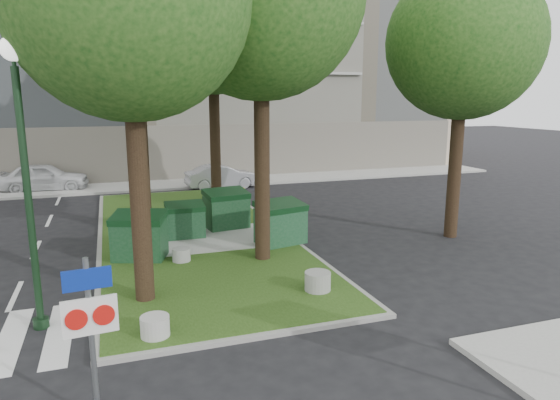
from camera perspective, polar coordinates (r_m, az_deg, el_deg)
name	(u,v)px	position (r m, az deg, el deg)	size (l,w,h in m)	color
ground	(233,341)	(10.37, -5.42, -15.78)	(120.00, 120.00, 0.00)	black
median_island	(193,234)	(17.79, -9.94, -3.84)	(6.00, 16.00, 0.12)	#244212
median_kerb	(193,234)	(17.80, -9.94, -3.88)	(6.30, 16.30, 0.10)	gray
building_sidewalk	(152,185)	(27.94, -14.40, 1.62)	(42.00, 3.00, 0.12)	#999993
zebra_crossing	(35,336)	(11.62, -26.17, -13.80)	(5.00, 3.00, 0.01)	silver
apartment_building	(136,46)	(35.17, -16.15, 16.52)	(41.00, 12.00, 16.00)	tan
tree_median_mid	(138,29)	(18.19, -15.94, 18.23)	(4.80, 4.80, 9.99)	black
tree_median_far	(213,7)	(21.76, -7.61, 20.98)	(5.80, 5.80, 11.93)	black
tree_street_right	(466,27)	(18.06, 20.49, 18.02)	(5.00, 5.00, 10.06)	black
dumpster_a	(139,236)	(15.16, -15.77, -3.99)	(1.77, 1.49, 1.40)	#0D3317
dumpster_b	(185,220)	(17.12, -10.79, -2.30)	(1.29, 0.91, 1.19)	#10371B
dumpster_c	(226,209)	(18.12, -6.15, -1.05)	(1.67, 1.29, 1.41)	#10371A
dumpster_d	(281,223)	(16.10, 0.07, -2.62)	(1.72, 1.38, 1.40)	#133E21
bollard_left	(155,326)	(10.48, -14.10, -13.81)	(0.57, 0.57, 0.41)	#AAA9A5
bollard_right	(318,281)	(12.41, 4.32, -9.23)	(0.64, 0.64, 0.46)	gray
bollard_mid	(181,255)	(14.77, -11.21, -6.14)	(0.53, 0.53, 0.38)	gray
litter_bin	(240,197)	(21.85, -4.58, 0.38)	(0.43, 0.43, 0.76)	gold
street_lamp	(23,152)	(11.04, -27.27, 4.88)	(0.47, 0.47, 5.90)	black
traffic_sign_pole	(90,319)	(7.87, -20.87, -12.55)	(0.77, 0.12, 2.56)	slate
car_white	(44,177)	(28.39, -25.38, 2.38)	(1.73, 4.30, 1.47)	silver
car_silver	(222,176)	(26.75, -6.68, 2.70)	(1.33, 3.81, 1.25)	#A8A9B0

